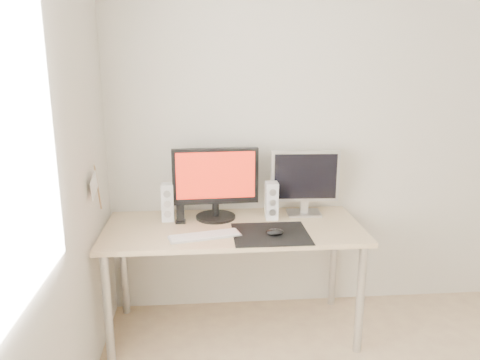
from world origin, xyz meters
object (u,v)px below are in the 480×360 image
speaker_left (168,202)px  main_monitor (215,181)px  mouse (275,232)px  speaker_right (272,201)px  keyboard (205,236)px  phone_dock (181,218)px  second_monitor (305,179)px  desk (233,238)px

speaker_left → main_monitor: bearing=1.6°
mouse → speaker_right: 0.33m
keyboard → phone_dock: bearing=120.0°
second_monitor → speaker_right: size_ratio=1.85×
mouse → desk: bearing=141.6°
main_monitor → speaker_right: (0.36, -0.03, -0.13)m
mouse → speaker_left: 0.73m
keyboard → main_monitor: bearing=76.7°
mouse → keyboard: bearing=177.8°
keyboard → phone_dock: size_ratio=3.78×
main_monitor → speaker_right: bearing=-4.7°
main_monitor → keyboard: main_monitor is taller
mouse → speaker_right: bearing=85.2°
desk → speaker_left: 0.48m
second_monitor → keyboard: (-0.67, -0.36, -0.23)m
speaker_left → keyboard: (0.23, -0.32, -0.11)m
mouse → main_monitor: main_monitor is taller
main_monitor → keyboard: (-0.08, -0.32, -0.25)m
mouse → speaker_left: (-0.64, 0.33, 0.10)m
main_monitor → keyboard: size_ratio=1.26×
keyboard → speaker_left: bearing=126.2°
mouse → second_monitor: second_monitor is taller
keyboard → speaker_right: bearing=34.0°
desk → phone_dock: size_ratio=13.88×
desk → second_monitor: 0.62m
main_monitor → second_monitor: 0.59m
speaker_left → second_monitor: bearing=3.1°
phone_dock → desk: bearing=-15.5°
second_monitor → speaker_left: (-0.90, -0.05, -0.12)m
speaker_left → mouse: bearing=-27.3°
desk → phone_dock: 0.36m
speaker_left → keyboard: size_ratio=0.56×
mouse → speaker_right: (0.03, 0.31, 0.10)m
speaker_right → keyboard: size_ratio=0.56×
main_monitor → speaker_right: size_ratio=2.26×
main_monitor → keyboard: 0.41m
mouse → keyboard: size_ratio=0.24×
speaker_right → phone_dock: 0.60m
speaker_right → keyboard: bearing=-146.0°
main_monitor → second_monitor: bearing=3.9°
desk → speaker_right: size_ratio=6.55×
desk → phone_dock: (-0.33, 0.09, 0.11)m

